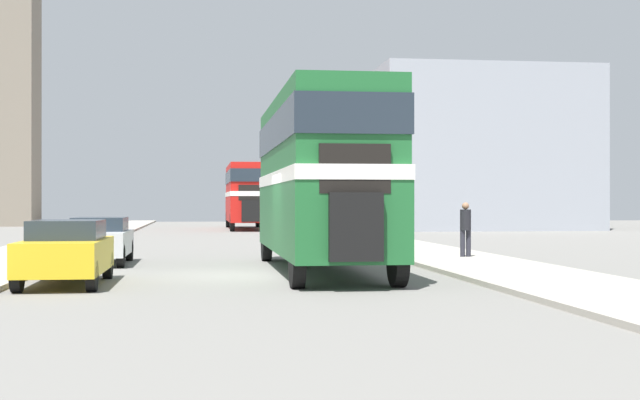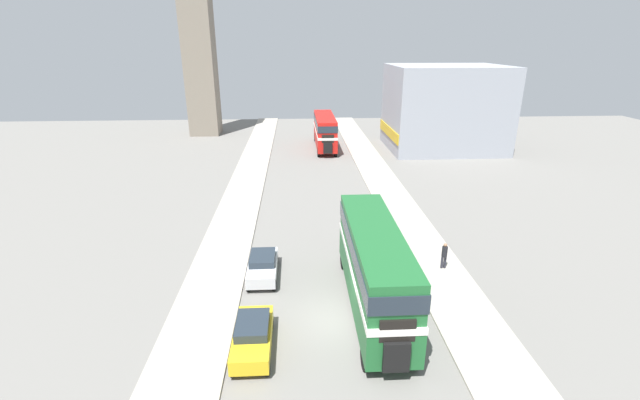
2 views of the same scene
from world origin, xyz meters
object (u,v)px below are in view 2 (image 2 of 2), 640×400
Objects in this scene: double_decker_bus at (374,263)px; pedestrian_walking at (444,254)px; church_tower at (195,6)px; car_parked_near at (253,336)px; bus_distant at (325,129)px; car_parked_mid at (263,266)px.

double_decker_bus is 6.45m from pedestrian_walking.
car_parked_near is at bearing -76.94° from church_tower.
church_tower reaches higher than bus_distant.
church_tower is at bearing 104.96° from car_parked_mid.
church_tower reaches higher than car_parked_mid.
church_tower is (-17.46, 46.36, 15.10)m from double_decker_bus.
car_parked_mid is at bearing -100.29° from bus_distant.
bus_distant is 6.47× the size of pedestrian_walking.
double_decker_bus is at bearing -69.36° from church_tower.
bus_distant reaches higher than pedestrian_walking.
car_parked_mid is (-5.91, -32.55, -1.82)m from bus_distant.
double_decker_bus is 2.73× the size of car_parked_near.
bus_distant is at bearing 90.16° from double_decker_bus.
car_parked_mid is 0.11× the size of church_tower.
car_parked_mid is at bearing -179.20° from pedestrian_walking.
pedestrian_walking is at bearing 36.14° from double_decker_bus.
double_decker_bus reaches higher than car_parked_mid.
church_tower is at bearing 149.37° from bus_distant.
double_decker_bus is at bearing -30.42° from car_parked_mid.
double_decker_bus is at bearing -143.86° from pedestrian_walking.
pedestrian_walking is (11.06, 6.66, 0.33)m from car_parked_near.
double_decker_bus is 0.31× the size of church_tower.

